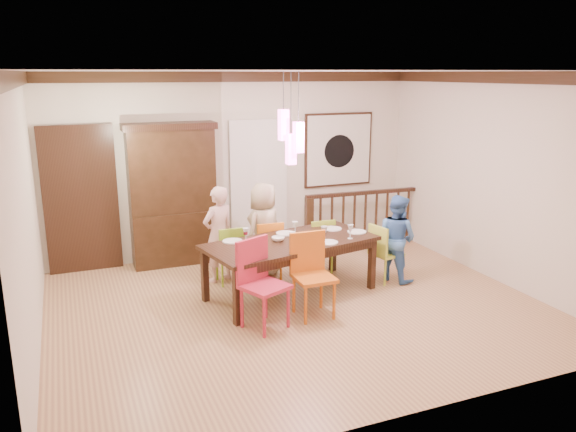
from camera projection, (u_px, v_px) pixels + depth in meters
name	position (u px, v px, depth m)	size (l,w,h in m)	color
floor	(297.00, 307.00, 7.12)	(6.00, 6.00, 0.00)	#A06F4D
ceiling	(298.00, 71.00, 6.40)	(6.00, 6.00, 0.00)	white
wall_back	(237.00, 164.00, 9.01)	(6.00, 6.00, 0.00)	beige
wall_left	(25.00, 219.00, 5.67)	(5.00, 5.00, 0.00)	beige
wall_right	(495.00, 178.00, 7.85)	(5.00, 5.00, 0.00)	beige
crown_molding	(298.00, 78.00, 6.42)	(6.00, 5.00, 0.16)	black
panel_door	(81.00, 202.00, 8.19)	(1.04, 0.07, 2.24)	black
white_doorway	(259.00, 188.00, 9.20)	(0.97, 0.05, 2.22)	silver
painting	(339.00, 150.00, 9.59)	(1.25, 0.06, 1.25)	black
pendant_cluster	(291.00, 137.00, 7.00)	(0.27, 0.21, 1.14)	#FF4CB8
dining_table	(291.00, 246.00, 7.35)	(2.41, 1.45, 0.75)	black
chair_far_left	(230.00, 250.00, 7.84)	(0.38, 0.38, 0.83)	#86B825
chair_far_mid	(267.00, 245.00, 8.02)	(0.41, 0.41, 0.85)	orange
chair_far_right	(319.00, 241.00, 8.27)	(0.38, 0.38, 0.82)	#9CBB2E
chair_near_left	(265.00, 279.00, 6.40)	(0.62, 0.62, 1.04)	#B9233B
chair_near_mid	(314.00, 271.00, 6.71)	(0.46, 0.46, 1.01)	#C75E16
chair_end_right	(386.00, 249.00, 7.91)	(0.44, 0.44, 0.83)	#BDCF3F
china_hutch	(173.00, 194.00, 8.52)	(1.37, 0.46, 2.17)	black
balustrade	(365.00, 217.00, 9.50)	(2.17, 0.18, 0.96)	black
person_far_left	(218.00, 234.00, 7.86)	(0.50, 0.33, 1.37)	beige
person_far_mid	(264.00, 230.00, 8.07)	(0.67, 0.44, 1.37)	#C7B796
person_end_right	(396.00, 238.00, 7.91)	(0.60, 0.47, 1.24)	#4579C3
serving_bowl	(311.00, 237.00, 7.34)	(0.32, 0.32, 0.08)	yellow
small_bowl	(278.00, 239.00, 7.31)	(0.17, 0.17, 0.05)	white
cup_left	(254.00, 244.00, 7.05)	(0.11, 0.11, 0.09)	silver
cup_right	(324.00, 229.00, 7.70)	(0.09, 0.09, 0.09)	silver
plate_far_left	(232.00, 241.00, 7.29)	(0.26, 0.26, 0.01)	white
plate_far_mid	(285.00, 233.00, 7.64)	(0.26, 0.26, 0.01)	white
plate_far_right	(332.00, 229.00, 7.87)	(0.26, 0.26, 0.01)	white
plate_near_left	(252.00, 253.00, 6.82)	(0.26, 0.26, 0.01)	white
plate_near_mid	(328.00, 242.00, 7.23)	(0.26, 0.26, 0.01)	white
plate_end_right	(357.00, 232.00, 7.72)	(0.26, 0.26, 0.01)	white
wine_glass_a	(246.00, 235.00, 7.24)	(0.08, 0.08, 0.19)	#590C19
wine_glass_b	(295.00, 228.00, 7.55)	(0.08, 0.08, 0.19)	silver
wine_glass_c	(292.00, 239.00, 7.08)	(0.08, 0.08, 0.19)	#590C19
wine_glass_d	(350.00, 232.00, 7.40)	(0.08, 0.08, 0.19)	silver
napkin	(301.00, 248.00, 7.00)	(0.18, 0.14, 0.01)	#D83359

